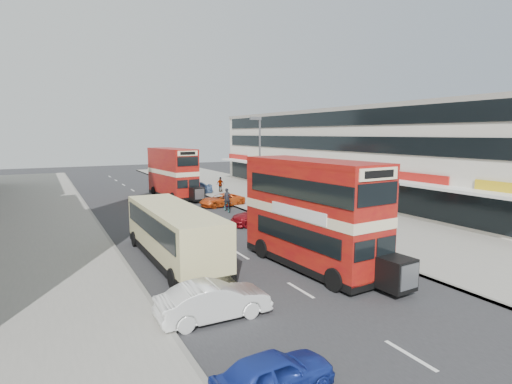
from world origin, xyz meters
TOP-DOWN VIEW (x-y plane):
  - ground at (0.00, 0.00)m, footprint 160.00×160.00m
  - road_surface at (0.00, 20.00)m, footprint 12.00×90.00m
  - pavement_right at (12.00, 20.00)m, footprint 12.00×90.00m
  - pavement_left at (-12.00, 20.00)m, footprint 12.00×90.00m
  - kerb_left at (-6.10, 20.00)m, footprint 0.20×90.00m
  - kerb_right at (6.10, 20.00)m, footprint 0.20×90.00m
  - commercial_row at (19.95, 22.00)m, footprint 9.90×46.20m
  - wooded_hill at (85.00, 45.00)m, footprint 172.80×230.40m
  - street_lamp at (6.52, 18.00)m, footprint 1.00×0.20m
  - bus_main at (2.28, 4.34)m, footprint 3.28×9.68m
  - bus_second at (2.70, 30.17)m, footprint 3.42×9.23m
  - coach at (-3.63, 8.67)m, footprint 2.73×10.21m
  - car_left_near at (-4.66, -3.69)m, footprint 3.50×1.62m
  - car_left_front at (-4.37, 1.18)m, footprint 4.21×1.48m
  - car_right_a at (4.86, 14.24)m, footprint 5.15×2.51m
  - car_right_b at (5.19, 22.84)m, footprint 4.41×2.28m
  - car_right_c at (5.25, 31.29)m, footprint 4.57×2.34m
  - pedestrian_near at (8.32, 14.85)m, footprint 0.80×0.71m
  - pedestrian_far at (8.46, 30.99)m, footprint 1.07×0.65m
  - cyclist at (4.53, 20.13)m, footprint 0.72×1.66m

SIDE VIEW (x-z plane):
  - ground at x=0.00m, z-range 0.00..0.00m
  - wooded_hill at x=85.00m, z-range -10.00..10.00m
  - road_surface at x=0.00m, z-range 0.00..0.01m
  - pavement_right at x=12.00m, z-range 0.00..0.15m
  - pavement_left at x=-12.00m, z-range 0.00..0.15m
  - kerb_left at x=-6.10m, z-range -0.01..0.15m
  - kerb_right at x=6.10m, z-range -0.01..0.15m
  - car_left_near at x=-4.66m, z-range 0.00..1.16m
  - car_right_b at x=5.19m, z-range 0.00..1.19m
  - car_left_front at x=-4.37m, z-range 0.00..1.38m
  - cyclist at x=4.53m, z-range -0.32..1.73m
  - car_right_a at x=4.86m, z-range 0.00..1.44m
  - car_right_c at x=5.25m, z-range 0.00..1.49m
  - pedestrian_far at x=8.46m, z-range 0.15..1.85m
  - pedestrian_near at x=8.32m, z-range 0.15..1.95m
  - coach at x=-3.63m, z-range 0.24..2.94m
  - bus_second at x=2.70m, z-range 0.13..5.17m
  - bus_main at x=2.28m, z-range 0.14..5.44m
  - commercial_row at x=19.95m, z-range 0.05..9.35m
  - street_lamp at x=6.52m, z-range 0.72..8.85m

